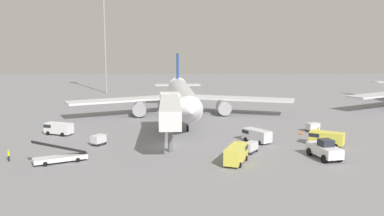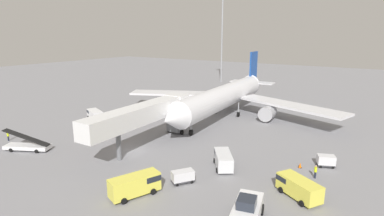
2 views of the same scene
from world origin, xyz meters
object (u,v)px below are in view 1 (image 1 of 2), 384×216
airplane_at_gate (182,96)px  baggage_cart_outer_right (313,127)px  baggage_cart_near_center (250,147)px  safety_cone_bravo (301,132)px  service_van_far_right (326,138)px  ground_crew_worker_foreground (9,155)px  service_van_mid_left (236,153)px  belt_loader_truck (60,157)px  jet_bridge (170,109)px  ground_crew_worker_midground (318,132)px  pushback_tug (325,150)px  service_van_near_left (58,128)px  service_van_mid_right (256,135)px  apron_light_mast (104,22)px  baggage_cart_far_center (99,140)px  safety_cone_alpha (98,135)px

airplane_at_gate → baggage_cart_outer_right: (23.35, -16.32, -3.51)m
baggage_cart_near_center → safety_cone_bravo: bearing=48.5°
service_van_far_right → baggage_cart_near_center: (-12.37, -4.22, -0.36)m
baggage_cart_outer_right → ground_crew_worker_foreground: ground_crew_worker_foreground is taller
service_van_mid_left → belt_loader_truck: bearing=178.1°
service_van_mid_left → safety_cone_bravo: bearing=52.2°
jet_bridge → ground_crew_worker_midground: (24.80, 2.89, -4.37)m
pushback_tug → service_van_far_right: 8.06m
service_van_near_left → baggage_cart_outer_right: size_ratio=2.04×
pushback_tug → belt_loader_truck: 35.66m
service_van_mid_right → apron_light_mast: bearing=118.0°
jet_bridge → pushback_tug: jet_bridge is taller
service_van_mid_left → service_van_mid_right: service_van_mid_left is taller
jet_bridge → safety_cone_bravo: (22.46, 5.02, -4.92)m
belt_loader_truck → baggage_cart_near_center: 26.38m
pushback_tug → ground_crew_worker_foreground: size_ratio=3.81×
service_van_far_right → baggage_cart_far_center: 35.21m
pushback_tug → baggage_cart_far_center: (-32.46, 8.59, -0.42)m
safety_cone_alpha → belt_loader_truck: bearing=-97.4°
ground_crew_worker_midground → safety_cone_alpha: size_ratio=3.09×
ground_crew_worker_foreground → safety_cone_bravo: bearing=19.8°
service_van_mid_right → baggage_cart_near_center: bearing=-106.8°
jet_bridge → service_van_near_left: size_ratio=4.25×
baggage_cart_far_center → safety_cone_alpha: size_ratio=4.60×
baggage_cart_near_center → pushback_tug: bearing=-19.3°
ground_crew_worker_foreground → airplane_at_gate: bearing=56.0°
belt_loader_truck → service_van_near_left: size_ratio=1.35×
belt_loader_truck → ground_crew_worker_foreground: belt_loader_truck is taller
baggage_cart_near_center → baggage_cart_far_center: 23.42m
baggage_cart_outer_right → baggage_cart_near_center: bearing=-133.3°
pushback_tug → ground_crew_worker_foreground: pushback_tug is taller
pushback_tug → service_van_far_right: pushback_tug is taller
ground_crew_worker_midground → safety_cone_bravo: ground_crew_worker_midground is taller
service_van_far_right → safety_cone_alpha: 37.01m
baggage_cart_near_center → baggage_cart_far_center: baggage_cart_far_center is taller
airplane_at_gate → pushback_tug: 39.32m
safety_cone_alpha → pushback_tug: bearing=-22.8°
ground_crew_worker_midground → apron_light_mast: bearing=126.2°
belt_loader_truck → airplane_at_gate: bearing=65.2°
jet_bridge → service_van_far_right: bearing=-6.7°
jet_bridge → ground_crew_worker_midground: bearing=6.7°
service_van_mid_right → baggage_cart_near_center: service_van_mid_right is taller
airplane_at_gate → service_van_mid_right: bearing=-63.8°
jet_bridge → apron_light_mast: bearing=108.3°
baggage_cart_outer_right → ground_crew_worker_foreground: size_ratio=1.57×
baggage_cart_near_center → safety_cone_bravo: (10.70, 12.09, -0.50)m
service_van_mid_left → jet_bridge: bearing=126.6°
belt_loader_truck → ground_crew_worker_foreground: bearing=174.7°
pushback_tug → service_van_near_left: size_ratio=1.19×
service_van_mid_left → service_van_far_right: 17.72m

